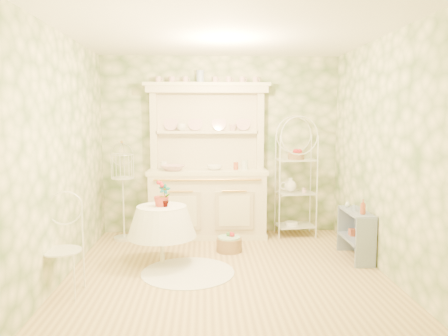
{
  "coord_description": "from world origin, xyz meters",
  "views": [
    {
      "loc": [
        -0.24,
        -4.9,
        1.77
      ],
      "look_at": [
        0.0,
        0.5,
        1.15
      ],
      "focal_mm": 35.0,
      "sensor_mm": 36.0,
      "label": 1
    }
  ],
  "objects_px": {
    "kitchen_dresser": "(207,161)",
    "floor_basket": "(229,244)",
    "round_table": "(162,238)",
    "cafe_chair": "(61,247)",
    "side_shelf": "(356,237)",
    "birdcage_stand": "(123,189)",
    "bakers_rack": "(296,181)"
  },
  "relations": [
    {
      "from": "bakers_rack",
      "to": "floor_basket",
      "type": "bearing_deg",
      "value": -150.37
    },
    {
      "from": "side_shelf",
      "to": "cafe_chair",
      "type": "height_order",
      "value": "cafe_chair"
    },
    {
      "from": "bakers_rack",
      "to": "birdcage_stand",
      "type": "relative_size",
      "value": 1.13
    },
    {
      "from": "floor_basket",
      "to": "bakers_rack",
      "type": "bearing_deg",
      "value": 36.44
    },
    {
      "from": "cafe_chair",
      "to": "bakers_rack",
      "type": "bearing_deg",
      "value": 17.95
    },
    {
      "from": "kitchen_dresser",
      "to": "round_table",
      "type": "distance_m",
      "value": 1.58
    },
    {
      "from": "kitchen_dresser",
      "to": "floor_basket",
      "type": "bearing_deg",
      "value": -70.06
    },
    {
      "from": "kitchen_dresser",
      "to": "floor_basket",
      "type": "xyz_separation_m",
      "value": [
        0.28,
        -0.77,
        -1.04
      ]
    },
    {
      "from": "round_table",
      "to": "cafe_chair",
      "type": "relative_size",
      "value": 0.65
    },
    {
      "from": "round_table",
      "to": "kitchen_dresser",
      "type": "bearing_deg",
      "value": 65.24
    },
    {
      "from": "floor_basket",
      "to": "kitchen_dresser",
      "type": "bearing_deg",
      "value": 109.94
    },
    {
      "from": "round_table",
      "to": "cafe_chair",
      "type": "xyz_separation_m",
      "value": [
        -0.92,
        -0.9,
        0.17
      ]
    },
    {
      "from": "cafe_chair",
      "to": "floor_basket",
      "type": "relative_size",
      "value": 3.05
    },
    {
      "from": "cafe_chair",
      "to": "kitchen_dresser",
      "type": "bearing_deg",
      "value": 35.95
    },
    {
      "from": "birdcage_stand",
      "to": "side_shelf",
      "type": "bearing_deg",
      "value": -18.29
    },
    {
      "from": "birdcage_stand",
      "to": "bakers_rack",
      "type": "bearing_deg",
      "value": 2.74
    },
    {
      "from": "bakers_rack",
      "to": "round_table",
      "type": "distance_m",
      "value": 2.31
    },
    {
      "from": "kitchen_dresser",
      "to": "birdcage_stand",
      "type": "height_order",
      "value": "kitchen_dresser"
    },
    {
      "from": "kitchen_dresser",
      "to": "cafe_chair",
      "type": "relative_size",
      "value": 2.36
    },
    {
      "from": "side_shelf",
      "to": "kitchen_dresser",
      "type": "bearing_deg",
      "value": 144.32
    },
    {
      "from": "round_table",
      "to": "cafe_chair",
      "type": "bearing_deg",
      "value": -135.62
    },
    {
      "from": "kitchen_dresser",
      "to": "cafe_chair",
      "type": "bearing_deg",
      "value": -124.93
    },
    {
      "from": "kitchen_dresser",
      "to": "floor_basket",
      "type": "distance_m",
      "value": 1.33
    },
    {
      "from": "cafe_chair",
      "to": "floor_basket",
      "type": "bearing_deg",
      "value": 18.32
    },
    {
      "from": "cafe_chair",
      "to": "birdcage_stand",
      "type": "distance_m",
      "value": 2.03
    },
    {
      "from": "side_shelf",
      "to": "birdcage_stand",
      "type": "bearing_deg",
      "value": 157.63
    },
    {
      "from": "side_shelf",
      "to": "birdcage_stand",
      "type": "height_order",
      "value": "birdcage_stand"
    },
    {
      "from": "bakers_rack",
      "to": "birdcage_stand",
      "type": "height_order",
      "value": "bakers_rack"
    },
    {
      "from": "side_shelf",
      "to": "floor_basket",
      "type": "height_order",
      "value": "side_shelf"
    },
    {
      "from": "round_table",
      "to": "bakers_rack",
      "type": "bearing_deg",
      "value": 32.91
    },
    {
      "from": "side_shelf",
      "to": "round_table",
      "type": "distance_m",
      "value": 2.42
    },
    {
      "from": "bakers_rack",
      "to": "floor_basket",
      "type": "xyz_separation_m",
      "value": [
        -1.04,
        -0.77,
        -0.74
      ]
    }
  ]
}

